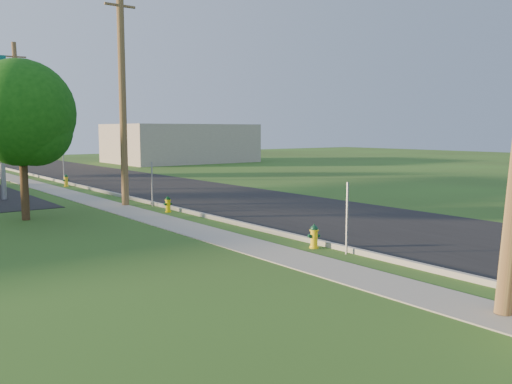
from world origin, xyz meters
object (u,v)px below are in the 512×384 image
Objects in this scene: tree_verge at (24,117)px; hydrant_near at (314,236)px; hydrant_mid at (168,204)px; utility_pole_far at (18,110)px; hydrant_far at (66,180)px; utility_pole_mid at (122,95)px.

tree_verge reaches higher than hydrant_near.
hydrant_near is at bearing -89.50° from hydrant_mid.
utility_pole_far is at bearing 91.29° from hydrant_near.
utility_pole_far is 30.03m from hydrant_near.
hydrant_far is (0.58, -8.01, -4.43)m from utility_pole_far.
tree_verge reaches higher than hydrant_far.
utility_pole_mid is 13.84× the size of hydrant_near.
utility_pole_mid is 12.59m from hydrant_near.
utility_pole_mid is at bearing 93.27° from hydrant_near.
utility_pole_mid reaches higher than utility_pole_far.
hydrant_far is (0.58, 9.99, -4.58)m from utility_pole_mid.
utility_pole_mid is 11.01m from hydrant_far.
utility_pole_mid is at bearing 18.00° from tree_verge.
utility_pole_far is 13.42× the size of hydrant_near.
hydrant_near is at bearing -89.77° from hydrant_far.
utility_pole_mid is 5.51m from hydrant_mid.
hydrant_near is (5.23, -10.21, -3.54)m from tree_verge.
hydrant_mid is at bearing -78.63° from utility_pole_mid.
utility_pole_far reaches higher than hydrant_mid.
hydrant_far is (-0.01, 12.94, 0.04)m from hydrant_mid.
utility_pole_far is 9.17m from hydrant_far.
utility_pole_mid reaches higher than tree_verge.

